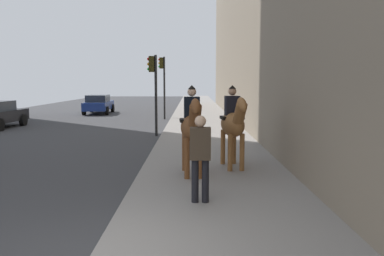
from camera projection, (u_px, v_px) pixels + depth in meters
mounted_horse_near at (192, 126)px, 9.81m from camera, size 2.15×0.69×2.25m
mounted_horse_far at (233, 123)px, 10.64m from camera, size 2.15×0.76×2.25m
pedestrian_greeting at (200, 153)px, 7.60m from camera, size 0.27×0.40×1.70m
car_near_lane at (99, 104)px, 30.20m from camera, size 4.44×2.05×1.44m
traffic_light_near_curb at (154, 82)px, 17.64m from camera, size 0.20×0.44×3.63m
traffic_light_far_curb at (163, 78)px, 25.49m from camera, size 0.20×0.44×4.03m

